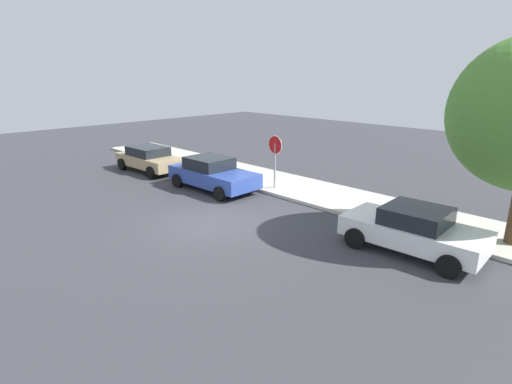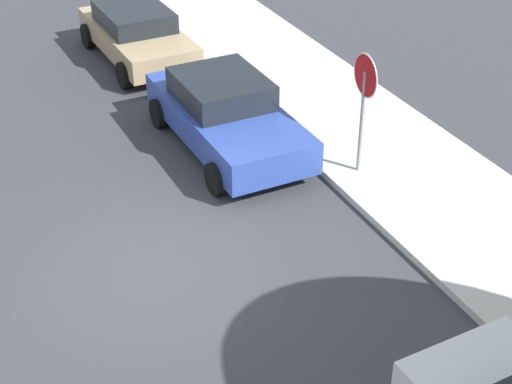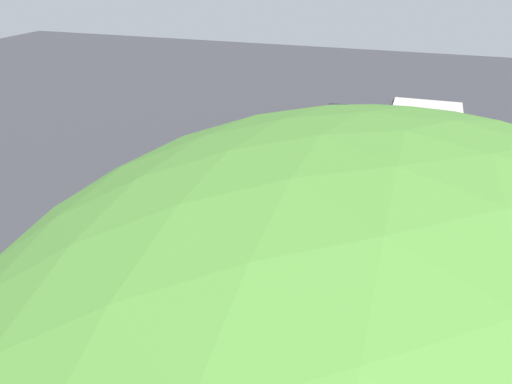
# 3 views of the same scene
# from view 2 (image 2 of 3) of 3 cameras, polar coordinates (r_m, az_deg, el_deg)

# --- Properties ---
(ground_plane) EXTENTS (60.00, 60.00, 0.00)m
(ground_plane) POSITION_cam_2_polar(r_m,az_deg,el_deg) (12.98, -7.34, -5.56)
(ground_plane) COLOR #38383D
(sidewalk_curb) EXTENTS (32.00, 3.19, 0.14)m
(sidewalk_curb) POSITION_cam_2_polar(r_m,az_deg,el_deg) (15.15, 12.61, 0.28)
(sidewalk_curb) COLOR beige
(sidewalk_curb) RESTS_ON ground_plane
(stop_sign) EXTENTS (0.83, 0.08, 2.53)m
(stop_sign) POSITION_cam_2_polar(r_m,az_deg,el_deg) (14.61, 7.87, 7.08)
(stop_sign) COLOR gray
(stop_sign) RESTS_ON ground_plane
(parked_car_blue) EXTENTS (4.49, 2.15, 1.48)m
(parked_car_blue) POSITION_cam_2_polar(r_m,az_deg,el_deg) (16.00, -2.19, 5.69)
(parked_car_blue) COLOR #2D479E
(parked_car_blue) RESTS_ON ground_plane
(parked_car_tan) EXTENTS (4.28, 2.12, 1.35)m
(parked_car_tan) POSITION_cam_2_polar(r_m,az_deg,el_deg) (20.44, -8.66, 11.34)
(parked_car_tan) COLOR tan
(parked_car_tan) RESTS_ON ground_plane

